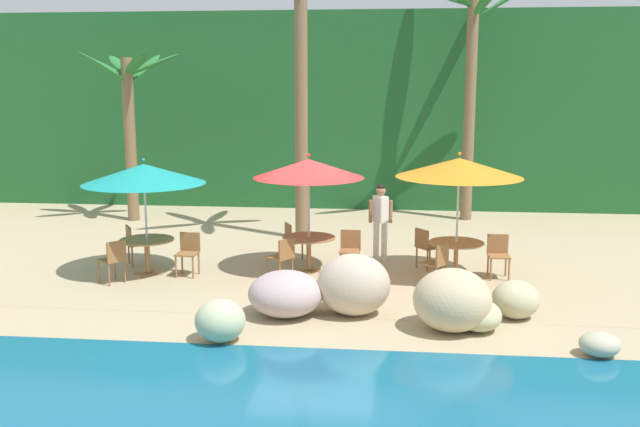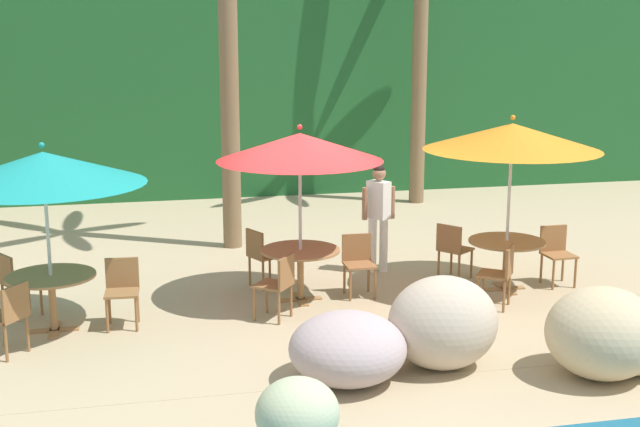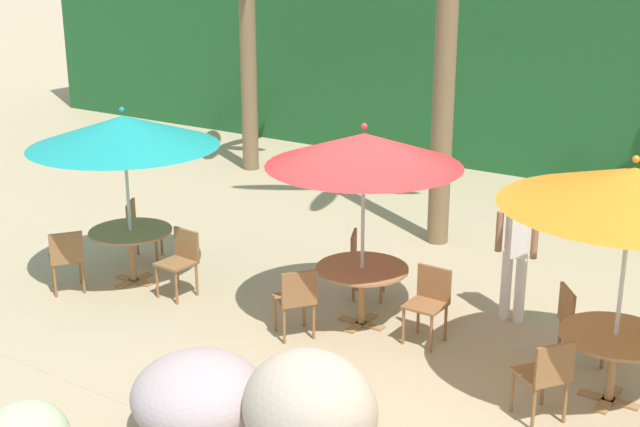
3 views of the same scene
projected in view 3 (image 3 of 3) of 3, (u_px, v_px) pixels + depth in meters
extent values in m
plane|color=tan|center=(358.00, 337.00, 10.03)|extent=(120.00, 120.00, 0.00)
cube|color=tan|center=(358.00, 337.00, 10.03)|extent=(18.00, 5.20, 0.01)
cube|color=#1E5628|center=(608.00, 18.00, 16.24)|extent=(28.00, 2.40, 6.00)
ellipsoid|color=#C6B097|center=(310.00, 409.00, 7.49)|extent=(1.24, 1.08, 1.05)
ellipsoid|color=#B49EA0|center=(199.00, 395.00, 8.01)|extent=(1.27, 1.25, 0.77)
cylinder|color=silver|center=(129.00, 205.00, 11.32)|extent=(0.04, 0.04, 2.18)
cone|color=teal|center=(123.00, 131.00, 11.02)|extent=(2.47, 2.47, 0.40)
sphere|color=teal|center=(122.00, 110.00, 10.93)|extent=(0.07, 0.07, 0.07)
cube|color=#A37547|center=(134.00, 281.00, 11.65)|extent=(0.60, 0.12, 0.03)
cube|color=#A37547|center=(134.00, 281.00, 11.65)|extent=(0.12, 0.60, 0.03)
cylinder|color=#A37547|center=(132.00, 256.00, 11.54)|extent=(0.09, 0.09, 0.71)
cylinder|color=#A37547|center=(130.00, 231.00, 11.43)|extent=(1.10, 1.10, 0.03)
cylinder|color=olive|center=(176.00, 288.00, 10.86)|extent=(0.04, 0.04, 0.45)
cylinder|color=olive|center=(157.00, 282.00, 11.06)|extent=(0.04, 0.04, 0.45)
cylinder|color=olive|center=(197.00, 280.00, 11.13)|extent=(0.04, 0.04, 0.45)
cylinder|color=olive|center=(177.00, 273.00, 11.33)|extent=(0.04, 0.04, 0.45)
cube|color=olive|center=(176.00, 263.00, 11.02)|extent=(0.45, 0.45, 0.03)
cube|color=olive|center=(187.00, 245.00, 11.11)|extent=(0.42, 0.06, 0.42)
cylinder|color=olive|center=(162.00, 241.00, 12.56)|extent=(0.04, 0.04, 0.45)
cylinder|color=olive|center=(156.00, 249.00, 12.22)|extent=(0.04, 0.04, 0.45)
cylinder|color=olive|center=(137.00, 241.00, 12.57)|extent=(0.04, 0.04, 0.45)
cylinder|color=olive|center=(132.00, 249.00, 12.23)|extent=(0.04, 0.04, 0.45)
cube|color=olive|center=(146.00, 229.00, 12.32)|extent=(0.58, 0.58, 0.03)
cube|color=olive|center=(131.00, 216.00, 12.27)|extent=(0.25, 0.37, 0.42)
cylinder|color=olive|center=(53.00, 272.00, 11.39)|extent=(0.04, 0.04, 0.45)
cylinder|color=olive|center=(80.00, 268.00, 11.51)|extent=(0.04, 0.04, 0.45)
cylinder|color=olive|center=(55.00, 281.00, 11.07)|extent=(0.04, 0.04, 0.45)
cylinder|color=olive|center=(83.00, 278.00, 11.20)|extent=(0.04, 0.04, 0.45)
cube|color=olive|center=(66.00, 258.00, 11.22)|extent=(0.59, 0.59, 0.03)
cube|color=olive|center=(66.00, 248.00, 10.98)|extent=(0.27, 0.36, 0.42)
cylinder|color=silver|center=(363.00, 236.00, 10.02)|extent=(0.04, 0.04, 2.27)
cone|color=red|center=(364.00, 150.00, 9.70)|extent=(2.27, 2.27, 0.38)
sphere|color=red|center=(364.00, 126.00, 9.62)|extent=(0.07, 0.07, 0.07)
cube|color=#A37547|center=(361.00, 323.00, 10.36)|extent=(0.60, 0.12, 0.03)
cube|color=#A37547|center=(361.00, 323.00, 10.36)|extent=(0.12, 0.60, 0.03)
cylinder|color=#A37547|center=(362.00, 296.00, 10.25)|extent=(0.09, 0.09, 0.71)
cylinder|color=#A37547|center=(362.00, 269.00, 10.14)|extent=(1.10, 1.10, 0.03)
cylinder|color=olive|center=(431.00, 334.00, 9.60)|extent=(0.04, 0.04, 0.45)
cylinder|color=olive|center=(403.00, 326.00, 9.79)|extent=(0.04, 0.04, 0.45)
cylinder|color=olive|center=(446.00, 323.00, 9.88)|extent=(0.04, 0.04, 0.45)
cylinder|color=olive|center=(418.00, 316.00, 10.07)|extent=(0.04, 0.04, 0.45)
cube|color=olive|center=(425.00, 305.00, 9.76)|extent=(0.43, 0.43, 0.03)
cube|color=olive|center=(434.00, 284.00, 9.86)|extent=(0.42, 0.04, 0.42)
cylinder|color=olive|center=(384.00, 276.00, 11.24)|extent=(0.04, 0.04, 0.45)
cylinder|color=olive|center=(381.00, 287.00, 10.90)|extent=(0.04, 0.04, 0.45)
cylinder|color=olive|center=(356.00, 275.00, 11.29)|extent=(0.04, 0.04, 0.45)
cylinder|color=olive|center=(353.00, 285.00, 10.95)|extent=(0.04, 0.04, 0.45)
cube|color=olive|center=(369.00, 263.00, 11.02)|extent=(0.56, 0.56, 0.03)
cube|color=olive|center=(354.00, 248.00, 10.99)|extent=(0.21, 0.40, 0.42)
cylinder|color=olive|center=(275.00, 314.00, 10.12)|extent=(0.04, 0.04, 0.45)
cylinder|color=olive|center=(304.00, 309.00, 10.24)|extent=(0.04, 0.04, 0.45)
cylinder|color=olive|center=(284.00, 326.00, 9.80)|extent=(0.04, 0.04, 0.45)
cylinder|color=olive|center=(314.00, 321.00, 9.92)|extent=(0.04, 0.04, 0.45)
cube|color=olive|center=(294.00, 299.00, 9.95)|extent=(0.59, 0.59, 0.03)
cube|color=olive|center=(299.00, 289.00, 9.71)|extent=(0.28, 0.36, 0.42)
cylinder|color=silver|center=(621.00, 294.00, 8.29)|extent=(0.04, 0.04, 2.34)
cone|color=orange|center=(633.00, 187.00, 7.96)|extent=(2.50, 2.50, 0.38)
sphere|color=orange|center=(636.00, 159.00, 7.88)|extent=(0.07, 0.07, 0.07)
cube|color=#A37547|center=(608.00, 400.00, 8.64)|extent=(0.60, 0.12, 0.03)
cube|color=#A37547|center=(608.00, 400.00, 8.64)|extent=(0.12, 0.60, 0.03)
cylinder|color=#A37547|center=(612.00, 368.00, 8.54)|extent=(0.09, 0.09, 0.71)
cylinder|color=#A37547|center=(616.00, 336.00, 8.43)|extent=(1.10, 1.10, 0.03)
cylinder|color=olive|center=(591.00, 335.00, 9.57)|extent=(0.04, 0.04, 0.45)
cylinder|color=olive|center=(603.00, 350.00, 9.23)|extent=(0.04, 0.04, 0.45)
cylinder|color=olive|center=(560.00, 336.00, 9.55)|extent=(0.04, 0.04, 0.45)
cylinder|color=olive|center=(570.00, 351.00, 9.21)|extent=(0.04, 0.04, 0.45)
cube|color=olive|center=(583.00, 323.00, 9.32)|extent=(0.59, 0.59, 0.03)
cube|color=olive|center=(567.00, 307.00, 9.25)|extent=(0.28, 0.36, 0.42)
cylinder|color=olive|center=(512.00, 391.00, 8.39)|extent=(0.04, 0.04, 0.45)
cylinder|color=olive|center=(543.00, 385.00, 8.51)|extent=(0.04, 0.04, 0.45)
cylinder|color=olive|center=(534.00, 409.00, 8.07)|extent=(0.04, 0.04, 0.45)
cylinder|color=olive|center=(565.00, 402.00, 8.19)|extent=(0.04, 0.04, 0.45)
cube|color=olive|center=(540.00, 374.00, 8.22)|extent=(0.59, 0.59, 0.03)
cube|color=olive|center=(555.00, 365.00, 7.98)|extent=(0.27, 0.36, 0.42)
cylinder|color=brown|center=(248.00, 55.00, 16.67)|extent=(0.32, 0.32, 4.55)
cylinder|color=brown|center=(447.00, 12.00, 12.14)|extent=(0.32, 0.32, 6.90)
cylinder|color=white|center=(506.00, 286.00, 10.41)|extent=(0.13, 0.13, 0.86)
cylinder|color=white|center=(520.00, 289.00, 10.31)|extent=(0.13, 0.13, 0.86)
cube|color=white|center=(517.00, 231.00, 10.14)|extent=(0.36, 0.39, 0.58)
cylinder|color=#9E7051|center=(499.00, 231.00, 10.27)|extent=(0.08, 0.08, 0.50)
cylinder|color=#9E7051|center=(535.00, 238.00, 10.04)|extent=(0.08, 0.08, 0.50)
sphere|color=#9E7051|center=(520.00, 198.00, 10.01)|extent=(0.21, 0.21, 0.21)
sphere|color=black|center=(520.00, 193.00, 10.00)|extent=(0.18, 0.18, 0.18)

